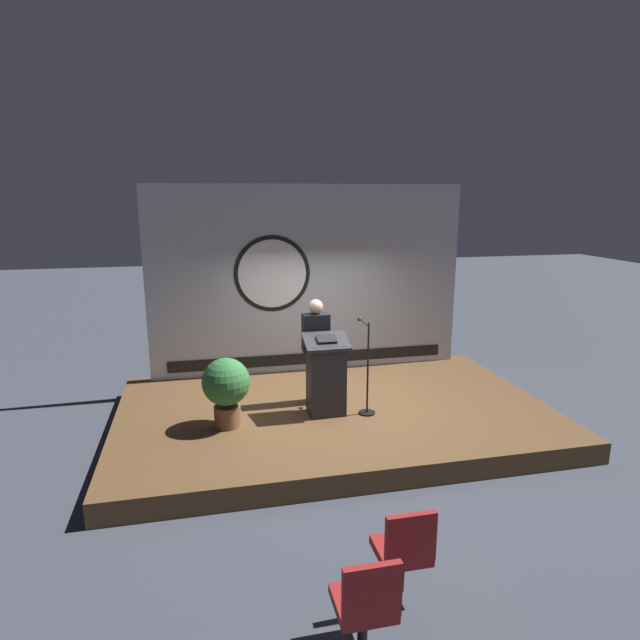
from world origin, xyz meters
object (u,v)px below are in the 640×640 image
(speaker_person, at_px, (316,350))
(potted_plant, at_px, (226,386))
(audience_chair_left, at_px, (405,548))
(audience_chair_right, at_px, (366,601))
(microphone_stand, at_px, (366,381))
(podium, at_px, (326,376))

(speaker_person, height_order, potted_plant, speaker_person)
(potted_plant, height_order, audience_chair_left, potted_plant)
(audience_chair_left, bearing_deg, audience_chair_right, -134.23)
(microphone_stand, bearing_deg, podium, 171.74)
(audience_chair_right, bearing_deg, speaker_person, 82.50)
(podium, bearing_deg, speaker_person, 95.63)
(podium, bearing_deg, potted_plant, -174.31)
(speaker_person, height_order, microphone_stand, speaker_person)
(podium, xyz_separation_m, potted_plant, (-1.44, -0.14, 0.02))
(microphone_stand, height_order, audience_chair_left, microphone_stand)
(microphone_stand, xyz_separation_m, potted_plant, (-2.02, -0.06, 0.10))
(podium, relative_size, potted_plant, 1.21)
(potted_plant, distance_m, audience_chair_left, 3.55)
(potted_plant, bearing_deg, microphone_stand, 1.67)
(speaker_person, relative_size, potted_plant, 1.65)
(speaker_person, xyz_separation_m, audience_chair_right, (-0.58, -4.42, -0.63))
(speaker_person, bearing_deg, podium, -84.37)
(microphone_stand, xyz_separation_m, audience_chair_right, (-1.21, -3.85, -0.29))
(microphone_stand, bearing_deg, audience_chair_right, -107.45)
(speaker_person, xyz_separation_m, microphone_stand, (0.63, -0.56, -0.34))
(audience_chair_left, bearing_deg, microphone_stand, 78.07)
(microphone_stand, height_order, potted_plant, microphone_stand)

